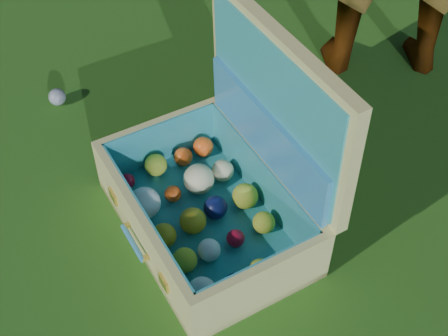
{
  "coord_description": "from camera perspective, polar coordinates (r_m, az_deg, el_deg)",
  "views": [
    {
      "loc": [
        0.9,
        -0.97,
        1.51
      ],
      "look_at": [
        0.13,
        -0.0,
        0.19
      ],
      "focal_mm": 50.0,
      "sensor_mm": 36.0,
      "label": 1
    }
  ],
  "objects": [
    {
      "name": "stray_ball",
      "position": [
        2.37,
        -15.01,
        6.29
      ],
      "size": [
        0.06,
        0.06,
        0.06
      ],
      "primitive_type": "sphere",
      "color": "teal",
      "rests_on": "ground"
    },
    {
      "name": "suitcase",
      "position": [
        1.8,
        0.25,
        -1.08
      ],
      "size": [
        0.78,
        0.68,
        0.63
      ],
      "rotation": [
        0.0,
        0.0,
        -0.38
      ],
      "color": "#DCD076",
      "rests_on": "ground"
    },
    {
      "name": "ground",
      "position": [
        2.01,
        -2.81,
        -2.07
      ],
      "size": [
        60.0,
        60.0,
        0.0
      ],
      "primitive_type": "plane",
      "color": "#215114",
      "rests_on": "ground"
    }
  ]
}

